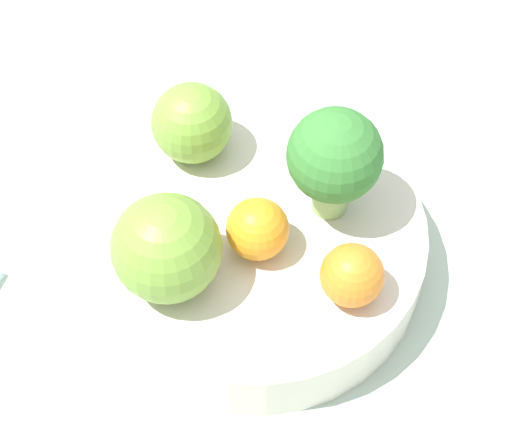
# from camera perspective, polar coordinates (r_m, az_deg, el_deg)

# --- Properties ---
(ground_plane) EXTENTS (6.00, 6.00, 0.00)m
(ground_plane) POSITION_cam_1_polar(r_m,az_deg,el_deg) (0.56, 0.00, -4.30)
(ground_plane) COLOR gray
(table_surface) EXTENTS (1.20, 1.20, 0.02)m
(table_surface) POSITION_cam_1_polar(r_m,az_deg,el_deg) (0.55, 0.00, -3.75)
(table_surface) COLOR #B2C6B2
(table_surface) RESTS_ON ground_plane
(bowl) EXTENTS (0.20, 0.20, 0.04)m
(bowl) POSITION_cam_1_polar(r_m,az_deg,el_deg) (0.52, 0.00, -1.97)
(bowl) COLOR silver
(bowl) RESTS_ON table_surface
(broccoli) EXTENTS (0.05, 0.05, 0.07)m
(broccoli) POSITION_cam_1_polar(r_m,az_deg,el_deg) (0.48, 5.26, 3.90)
(broccoli) COLOR #8CB76B
(broccoli) RESTS_ON bowl
(apple_red) EXTENTS (0.05, 0.05, 0.05)m
(apple_red) POSITION_cam_1_polar(r_m,az_deg,el_deg) (0.52, -4.29, 6.23)
(apple_red) COLOR olive
(apple_red) RESTS_ON bowl
(apple_green) EXTENTS (0.06, 0.06, 0.06)m
(apple_green) POSITION_cam_1_polar(r_m,az_deg,el_deg) (0.46, -5.99, -2.11)
(apple_green) COLOR olive
(apple_green) RESTS_ON bowl
(orange_front) EXTENTS (0.04, 0.04, 0.04)m
(orange_front) POSITION_cam_1_polar(r_m,az_deg,el_deg) (0.47, 6.42, -3.92)
(orange_front) COLOR orange
(orange_front) RESTS_ON bowl
(orange_back) EXTENTS (0.04, 0.04, 0.04)m
(orange_back) POSITION_cam_1_polar(r_m,az_deg,el_deg) (0.48, 0.11, -0.84)
(orange_back) COLOR orange
(orange_back) RESTS_ON bowl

